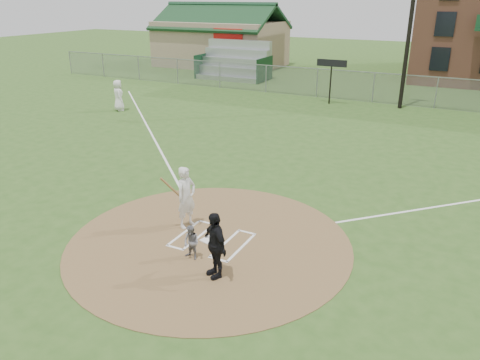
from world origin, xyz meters
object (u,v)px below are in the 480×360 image
at_px(ondeck_player, 118,95).
at_px(umpire, 215,245).
at_px(catcher, 191,243).
at_px(batter_at_plate, 186,197).
at_px(home_plate, 210,240).

bearing_deg(ondeck_player, umpire, 179.40).
height_order(catcher, umpire, umpire).
height_order(umpire, ondeck_player, ondeck_player).
height_order(ondeck_player, batter_at_plate, batter_at_plate).
xyz_separation_m(catcher, umpire, (1.01, -0.44, 0.41)).
height_order(home_plate, batter_at_plate, batter_at_plate).
relative_size(home_plate, batter_at_plate, 0.23).
bearing_deg(umpire, catcher, -169.82).
relative_size(home_plate, catcher, 0.45).
distance_m(home_plate, catcher, 1.21).
bearing_deg(catcher, batter_at_plate, 135.88).
height_order(home_plate, catcher, catcher).
height_order(home_plate, ondeck_player, ondeck_player).
relative_size(umpire, batter_at_plate, 0.91).
bearing_deg(umpire, ondeck_player, 171.13).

